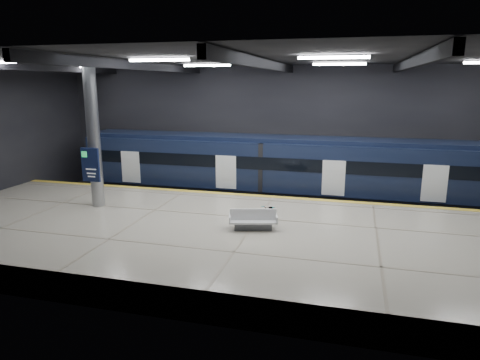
% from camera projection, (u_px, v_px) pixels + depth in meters
% --- Properties ---
extents(ground, '(30.00, 30.00, 0.00)m').
position_uv_depth(ground, '(262.00, 234.00, 20.15)').
color(ground, black).
rests_on(ground, ground).
extents(room_shell, '(30.10, 16.10, 8.05)m').
position_uv_depth(room_shell, '(264.00, 112.00, 18.87)').
color(room_shell, black).
rests_on(room_shell, ground).
extents(platform, '(30.00, 11.00, 1.10)m').
position_uv_depth(platform, '(250.00, 242.00, 17.67)').
color(platform, '#B5AB99').
rests_on(platform, ground).
extents(safety_strip, '(30.00, 0.40, 0.01)m').
position_uv_depth(safety_strip, '(273.00, 197.00, 22.49)').
color(safety_strip, yellow).
rests_on(safety_strip, platform).
extents(rails, '(30.00, 1.52, 0.16)m').
position_uv_depth(rails, '(282.00, 202.00, 25.31)').
color(rails, gray).
rests_on(rails, ground).
extents(train, '(29.40, 2.84, 3.79)m').
position_uv_depth(train, '(313.00, 171.00, 24.42)').
color(train, black).
rests_on(train, ground).
extents(bench, '(2.10, 1.28, 0.86)m').
position_uv_depth(bench, '(253.00, 222.00, 17.48)').
color(bench, '#595B60').
rests_on(bench, platform).
extents(bicycle, '(0.58, 1.62, 0.85)m').
position_uv_depth(bicycle, '(270.00, 213.00, 18.27)').
color(bicycle, '#99999E').
rests_on(bicycle, platform).
extents(pannier_bag, '(0.33, 0.25, 0.35)m').
position_uv_depth(pannier_bag, '(256.00, 218.00, 18.47)').
color(pannier_bag, black).
rests_on(pannier_bag, platform).
extents(info_column, '(0.90, 0.78, 6.90)m').
position_uv_depth(info_column, '(93.00, 137.00, 20.18)').
color(info_column, '#9EA0A5').
rests_on(info_column, platform).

